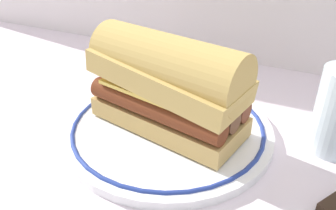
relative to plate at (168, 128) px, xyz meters
name	(u,v)px	position (x,y,z in m)	size (l,w,h in m)	color
ground_plane	(149,142)	(-0.01, -0.03, -0.01)	(1.50, 1.50, 0.00)	silver
plate	(168,128)	(0.00, 0.00, 0.00)	(0.28, 0.28, 0.01)	white
sausage_sandwich	(168,83)	(0.00, 0.00, 0.07)	(0.22, 0.13, 0.13)	tan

